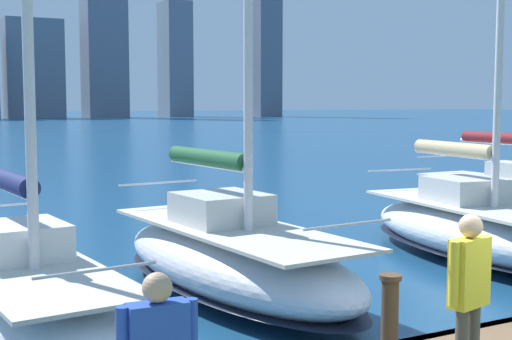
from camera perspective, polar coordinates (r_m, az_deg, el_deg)
name	(u,v)px	position (r m, az deg, el deg)	size (l,w,h in m)	color
sailboat_tan	(477,226)	(16.60, 17.26, -4.31)	(3.38, 7.25, 12.44)	silver
sailboat_forest	(232,254)	(12.88, -1.90, -6.71)	(2.97, 7.09, 13.02)	white
sailboat_navy	(25,286)	(11.53, -17.96, -8.85)	(2.86, 6.78, 12.27)	white
person_yellow_shirt	(469,284)	(7.47, 16.68, -8.74)	(0.63, 0.30, 1.76)	#4C473D
mooring_post	(390,312)	(8.44, 10.66, -11.11)	(0.26, 0.26, 0.91)	#423323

